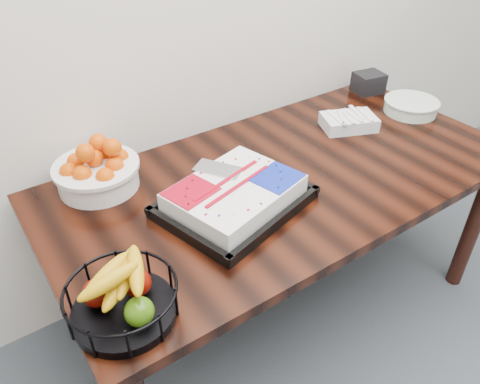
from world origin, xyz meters
TOP-DOWN VIEW (x-y plane):
  - table at (0.00, 2.00)m, footprint 1.80×0.90m
  - cake_tray at (-0.28, 1.94)m, footprint 0.55×0.47m
  - tangerine_bowl at (-0.61, 2.31)m, footprint 0.30×0.30m
  - fruit_basket at (-0.77, 1.72)m, footprint 0.29×0.29m
  - plate_stack at (0.79, 2.07)m, footprint 0.25×0.25m
  - fork_bag at (0.44, 2.12)m, footprint 0.26×0.22m
  - napkin_box at (0.80, 2.34)m, footprint 0.16×0.14m

SIDE VIEW (x-z plane):
  - table at x=0.00m, z-range 0.29..1.04m
  - plate_stack at x=0.79m, z-range 0.75..0.81m
  - fork_bag at x=0.44m, z-range 0.75..0.81m
  - cake_tray at x=-0.28m, z-range 0.75..0.84m
  - napkin_box at x=0.80m, z-range 0.75..0.85m
  - fruit_basket at x=-0.77m, z-range 0.74..0.89m
  - tangerine_bowl at x=-0.61m, z-range 0.74..0.93m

